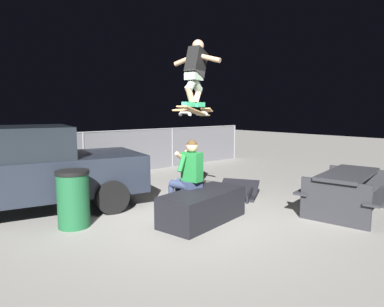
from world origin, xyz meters
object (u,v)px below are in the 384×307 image
at_px(kicker_ramp, 238,193).
at_px(picnic_table_back, 348,186).
at_px(parked_car, 21,169).
at_px(person_sitting_on_ledge, 187,173).
at_px(skater_airborne, 196,70).
at_px(trash_bin, 73,199).
at_px(skateboard, 194,111).
at_px(ledge_box_main, 203,207).

relative_size(kicker_ramp, picnic_table_back, 0.66).
height_order(kicker_ramp, parked_car, parked_car).
height_order(person_sitting_on_ledge, skater_airborne, skater_airborne).
distance_m(trash_bin, parked_car, 1.46).
xyz_separation_m(skateboard, parked_car, (-2.20, 2.21, -1.04)).
xyz_separation_m(skater_airborne, picnic_table_back, (2.16, -1.68, -2.02)).
bearing_deg(parked_car, skater_airborne, -44.18).
bearing_deg(trash_bin, parked_car, 106.48).
bearing_deg(picnic_table_back, ledge_box_main, 149.34).
xyz_separation_m(skater_airborne, kicker_ramp, (1.63, 0.46, -2.46)).
relative_size(person_sitting_on_ledge, skater_airborne, 1.20).
height_order(skateboard, kicker_ramp, skateboard).
relative_size(skateboard, picnic_table_back, 0.54).
relative_size(person_sitting_on_ledge, skateboard, 1.31).
relative_size(skateboard, parked_car, 0.23).
distance_m(picnic_table_back, trash_bin, 4.72).
bearing_deg(parked_car, person_sitting_on_ledge, -44.39).
bearing_deg(skater_airborne, picnic_table_back, -37.94).
distance_m(ledge_box_main, kicker_ramp, 1.93).
xyz_separation_m(skater_airborne, parked_car, (-2.25, 2.19, -1.72)).
distance_m(kicker_ramp, picnic_table_back, 2.25).
distance_m(skateboard, parked_car, 3.28).
distance_m(skateboard, skater_airborne, 0.69).
height_order(person_sitting_on_ledge, skateboard, skateboard).
relative_size(person_sitting_on_ledge, kicker_ramp, 1.06).
bearing_deg(skateboard, kicker_ramp, 15.74).
distance_m(ledge_box_main, parked_car, 3.34).
relative_size(person_sitting_on_ledge, parked_car, 0.30).
bearing_deg(picnic_table_back, kicker_ramp, 103.85).
xyz_separation_m(picnic_table_back, trash_bin, (-4.00, 2.50, -0.04)).
relative_size(skateboard, kicker_ramp, 0.81).
relative_size(ledge_box_main, skater_airborne, 1.40).
xyz_separation_m(person_sitting_on_ledge, skateboard, (0.06, -0.11, 1.07)).
distance_m(person_sitting_on_ledge, skater_airborne, 1.77).
distance_m(person_sitting_on_ledge, parked_car, 3.00).
relative_size(ledge_box_main, trash_bin, 1.72).
distance_m(kicker_ramp, trash_bin, 3.52).
height_order(ledge_box_main, skater_airborne, skater_airborne).
bearing_deg(trash_bin, picnic_table_back, -32.02).
bearing_deg(skateboard, parked_car, 134.89).
bearing_deg(skateboard, person_sitting_on_ledge, 117.16).
xyz_separation_m(skateboard, skater_airborne, (0.05, 0.02, 0.69)).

